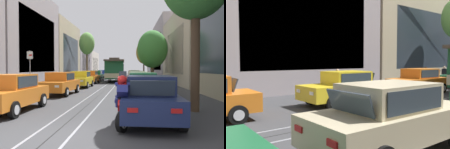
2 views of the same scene
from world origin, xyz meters
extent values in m
plane|color=#38383A|center=(0.00, 26.20, 0.00)|extent=(163.73, 163.73, 0.00)
cube|color=gray|center=(-0.53, 30.75, 0.01)|extent=(0.08, 73.49, 0.01)
cube|color=gray|center=(0.53, 30.75, 0.01)|extent=(0.08, 73.49, 0.01)
cube|color=black|center=(0.00, 30.75, 0.00)|extent=(0.03, 73.49, 0.01)
cube|color=gray|center=(-9.49, 17.65, 5.00)|extent=(4.54, 12.80, 10.01)
cube|color=#2D3842|center=(-7.24, 17.65, 4.50)|extent=(0.04, 9.17, 6.00)
cube|color=tan|center=(-9.29, 30.75, 4.58)|extent=(4.13, 12.80, 9.16)
cube|color=#2D3842|center=(-7.24, 30.75, 4.12)|extent=(0.04, 9.17, 5.50)
cube|color=gray|center=(-9.28, 43.84, 4.00)|extent=(4.13, 12.80, 8.01)
cube|color=#2D3842|center=(-7.24, 43.84, 3.60)|extent=(0.04, 9.17, 4.80)
cube|color=beige|center=(-9.40, 56.94, 3.19)|extent=(4.36, 12.80, 6.38)
cube|color=#2D3842|center=(-7.24, 56.94, 2.87)|extent=(0.04, 9.17, 3.83)
cube|color=#BCAD93|center=(9.55, 22.56, 4.17)|extent=(4.66, 16.07, 8.34)
cube|color=#2D3842|center=(7.24, 22.56, 3.75)|extent=(0.04, 11.46, 5.00)
cube|color=gray|center=(9.83, 38.93, 5.38)|extent=(5.23, 16.07, 10.75)
cube|color=#2D3842|center=(7.24, 38.93, 4.84)|extent=(0.04, 11.46, 6.45)
cube|color=gray|center=(9.41, 55.31, 4.01)|extent=(4.37, 16.07, 8.01)
cube|color=#2D3842|center=(7.24, 55.31, 3.61)|extent=(0.04, 11.46, 4.81)
cube|color=orange|center=(-2.97, 3.60, 0.65)|extent=(1.86, 4.33, 0.66)
cube|color=orange|center=(-2.96, 3.75, 1.28)|extent=(1.51, 2.08, 0.60)
cube|color=#2D3842|center=(-2.98, 2.92, 1.26)|extent=(1.33, 0.24, 0.47)
cube|color=#2D3842|center=(-2.95, 4.94, 1.26)|extent=(1.30, 0.22, 0.45)
cube|color=#2D3842|center=(-2.22, 3.74, 1.28)|extent=(0.06, 1.81, 0.47)
cube|color=#B21414|center=(-2.38, 5.76, 0.75)|extent=(0.28, 0.04, 0.12)
cube|color=#B21414|center=(-3.49, 5.77, 0.75)|extent=(0.28, 0.04, 0.12)
cylinder|color=black|center=(-2.11, 2.26, 0.32)|extent=(0.21, 0.64, 0.64)
cylinder|color=silver|center=(-2.00, 2.26, 0.32)|extent=(0.02, 0.35, 0.35)
cylinder|color=black|center=(-2.07, 4.93, 0.32)|extent=(0.21, 0.64, 0.64)
cylinder|color=silver|center=(-1.96, 4.92, 0.32)|extent=(0.02, 0.35, 0.35)
cylinder|color=black|center=(-3.83, 4.95, 0.32)|extent=(0.21, 0.64, 0.64)
cylinder|color=silver|center=(-3.94, 4.95, 0.32)|extent=(0.02, 0.35, 0.35)
cube|color=orange|center=(-2.80, 10.10, 0.65)|extent=(1.95, 4.36, 0.66)
cube|color=orange|center=(-2.80, 10.25, 1.28)|extent=(1.55, 2.11, 0.60)
cube|color=#2D3842|center=(-2.83, 9.42, 1.26)|extent=(1.34, 0.27, 0.47)
cube|color=#2D3842|center=(-2.76, 11.43, 1.26)|extent=(1.30, 0.24, 0.45)
cube|color=#2D3842|center=(-2.05, 10.23, 1.28)|extent=(0.09, 1.81, 0.47)
cube|color=#2D3842|center=(-3.55, 10.28, 1.28)|extent=(0.09, 1.81, 0.47)
cube|color=white|center=(-2.32, 7.92, 0.75)|extent=(0.28, 0.05, 0.14)
cube|color=#B21414|center=(-2.17, 12.24, 0.75)|extent=(0.28, 0.05, 0.12)
cube|color=white|center=(-3.44, 7.96, 0.75)|extent=(0.28, 0.05, 0.14)
cube|color=#B21414|center=(-3.29, 12.28, 0.75)|extent=(0.28, 0.05, 0.12)
cylinder|color=black|center=(-1.97, 8.74, 0.32)|extent=(0.22, 0.65, 0.64)
cylinder|color=silver|center=(-1.86, 8.74, 0.32)|extent=(0.03, 0.35, 0.35)
cylinder|color=black|center=(-3.73, 8.80, 0.32)|extent=(0.22, 0.65, 0.64)
cylinder|color=silver|center=(-3.84, 8.81, 0.32)|extent=(0.03, 0.35, 0.35)
cylinder|color=black|center=(-1.88, 11.40, 0.32)|extent=(0.22, 0.65, 0.64)
cylinder|color=silver|center=(-1.77, 11.40, 0.32)|extent=(0.03, 0.35, 0.35)
cylinder|color=black|center=(-3.64, 11.47, 0.32)|extent=(0.22, 0.65, 0.64)
cylinder|color=silver|center=(-3.75, 11.47, 0.32)|extent=(0.03, 0.35, 0.35)
cube|color=gold|center=(-2.68, 16.56, 0.65)|extent=(1.84, 4.32, 0.66)
cube|color=gold|center=(-2.68, 16.71, 1.28)|extent=(1.50, 2.08, 0.60)
cube|color=#2D3842|center=(-2.69, 15.87, 1.26)|extent=(1.33, 0.23, 0.47)
cube|color=#2D3842|center=(-2.67, 17.89, 1.26)|extent=(1.30, 0.21, 0.45)
cube|color=#2D3842|center=(-1.93, 16.70, 1.28)|extent=(0.05, 1.81, 0.47)
cube|color=#2D3842|center=(-3.43, 16.71, 1.28)|extent=(0.05, 1.81, 0.47)
cube|color=white|center=(-2.15, 14.39, 0.75)|extent=(0.28, 0.04, 0.14)
cube|color=#B21414|center=(-2.11, 18.71, 0.75)|extent=(0.28, 0.04, 0.12)
cube|color=white|center=(-3.26, 14.40, 0.75)|extent=(0.28, 0.04, 0.14)
cube|color=#B21414|center=(-3.22, 18.72, 0.75)|extent=(0.28, 0.04, 0.12)
cylinder|color=black|center=(-1.82, 15.21, 0.32)|extent=(0.21, 0.64, 0.64)
cylinder|color=silver|center=(-1.71, 15.21, 0.32)|extent=(0.02, 0.35, 0.35)
cylinder|color=black|center=(-3.58, 15.23, 0.32)|extent=(0.21, 0.64, 0.64)
cylinder|color=silver|center=(-3.69, 15.23, 0.32)|extent=(0.02, 0.35, 0.35)
cylinder|color=black|center=(-1.79, 17.88, 0.32)|extent=(0.21, 0.64, 0.64)
cylinder|color=silver|center=(-1.68, 17.88, 0.32)|extent=(0.02, 0.35, 0.35)
cylinder|color=black|center=(-3.55, 17.90, 0.32)|extent=(0.21, 0.64, 0.64)
cylinder|color=silver|center=(-3.66, 17.90, 0.32)|extent=(0.02, 0.35, 0.35)
cube|color=orange|center=(-2.82, 22.86, 0.65)|extent=(1.92, 4.35, 0.66)
cube|color=orange|center=(-2.82, 23.01, 1.28)|extent=(1.53, 2.11, 0.60)
cube|color=#2D3842|center=(-2.84, 22.17, 1.26)|extent=(1.34, 0.26, 0.47)
cube|color=#2D3842|center=(-2.78, 24.19, 1.26)|extent=(1.30, 0.23, 0.45)
cube|color=#2D3842|center=(-2.07, 22.99, 1.28)|extent=(0.08, 1.81, 0.47)
cube|color=#2D3842|center=(-3.57, 23.03, 1.28)|extent=(0.08, 1.81, 0.47)
cube|color=white|center=(-2.33, 20.68, 0.75)|extent=(0.28, 0.05, 0.14)
cube|color=#B21414|center=(-2.20, 25.00, 0.75)|extent=(0.28, 0.05, 0.12)
cube|color=white|center=(-3.44, 20.72, 0.75)|extent=(0.28, 0.05, 0.14)
cube|color=#B21414|center=(-3.32, 25.04, 0.75)|extent=(0.28, 0.05, 0.12)
cylinder|color=black|center=(-1.98, 21.50, 0.32)|extent=(0.22, 0.65, 0.64)
cylinder|color=silver|center=(-1.87, 21.50, 0.32)|extent=(0.03, 0.35, 0.35)
cylinder|color=black|center=(-3.74, 21.55, 0.32)|extent=(0.22, 0.65, 0.64)
cylinder|color=silver|center=(-3.85, 21.56, 0.32)|extent=(0.03, 0.35, 0.35)
cylinder|color=black|center=(-1.91, 24.17, 0.32)|extent=(0.22, 0.65, 0.64)
cylinder|color=silver|center=(-1.80, 24.16, 0.32)|extent=(0.03, 0.35, 0.35)
cylinder|color=black|center=(-3.66, 24.22, 0.32)|extent=(0.22, 0.65, 0.64)
cylinder|color=silver|center=(-3.77, 24.22, 0.32)|extent=(0.03, 0.35, 0.35)
cube|color=#1E6038|center=(-2.95, 28.88, 0.65)|extent=(1.86, 4.32, 0.66)
cube|color=#1E6038|center=(-2.95, 29.03, 1.28)|extent=(1.50, 2.08, 0.60)
cube|color=#2D3842|center=(-2.96, 28.19, 1.26)|extent=(1.33, 0.24, 0.47)
cube|color=#2D3842|center=(-2.93, 30.21, 1.26)|extent=(1.30, 0.22, 0.45)
cube|color=#2D3842|center=(-2.20, 29.02, 1.28)|extent=(0.05, 1.81, 0.47)
cube|color=#2D3842|center=(-3.70, 29.04, 1.28)|extent=(0.05, 1.81, 0.47)
cube|color=white|center=(-2.42, 26.71, 0.75)|extent=(0.28, 0.04, 0.14)
cube|color=#B21414|center=(-2.36, 31.03, 0.75)|extent=(0.28, 0.04, 0.12)
cube|color=white|center=(-3.54, 26.72, 0.75)|extent=(0.28, 0.04, 0.14)
cube|color=#B21414|center=(-3.48, 31.04, 0.75)|extent=(0.28, 0.04, 0.12)
cylinder|color=black|center=(-2.09, 27.53, 0.32)|extent=(0.21, 0.64, 0.64)
cylinder|color=silver|center=(-1.98, 27.53, 0.32)|extent=(0.02, 0.35, 0.35)
cylinder|color=black|center=(-3.85, 27.56, 0.32)|extent=(0.21, 0.64, 0.64)
cylinder|color=silver|center=(-3.96, 27.56, 0.32)|extent=(0.02, 0.35, 0.35)
cylinder|color=black|center=(-2.05, 30.20, 0.32)|extent=(0.21, 0.64, 0.64)
cylinder|color=silver|center=(-1.94, 30.20, 0.32)|extent=(0.02, 0.35, 0.35)
cylinder|color=black|center=(-3.81, 30.22, 0.32)|extent=(0.21, 0.64, 0.64)
cylinder|color=silver|center=(-3.92, 30.22, 0.32)|extent=(0.02, 0.35, 0.35)
cube|color=#233D93|center=(-2.70, 35.48, 0.65)|extent=(1.84, 4.32, 0.66)
cube|color=#233D93|center=(-2.70, 35.63, 1.28)|extent=(1.49, 2.08, 0.60)
cube|color=#2D3842|center=(-2.70, 34.79, 1.26)|extent=(1.33, 0.23, 0.47)
cube|color=#2D3842|center=(-2.69, 36.81, 1.26)|extent=(1.30, 0.21, 0.45)
cube|color=#2D3842|center=(-1.95, 35.62, 1.28)|extent=(0.05, 1.81, 0.47)
cube|color=#2D3842|center=(-3.44, 35.63, 1.28)|extent=(0.05, 1.81, 0.47)
cube|color=white|center=(-2.16, 33.31, 0.75)|extent=(0.28, 0.04, 0.14)
cube|color=#B21414|center=(-2.12, 37.63, 0.75)|extent=(0.28, 0.04, 0.12)
cube|color=white|center=(-3.27, 33.32, 0.75)|extent=(0.28, 0.04, 0.14)
cube|color=#B21414|center=(-3.24, 37.64, 0.75)|extent=(0.28, 0.04, 0.12)
cylinder|color=black|center=(-1.83, 34.14, 0.32)|extent=(0.21, 0.64, 0.64)
cylinder|color=silver|center=(-1.72, 34.14, 0.32)|extent=(0.02, 0.35, 0.35)
cylinder|color=black|center=(-3.59, 34.15, 0.32)|extent=(0.21, 0.64, 0.64)
cylinder|color=silver|center=(-3.70, 34.15, 0.32)|extent=(0.02, 0.35, 0.35)
cylinder|color=black|center=(-1.81, 36.80, 0.32)|extent=(0.21, 0.64, 0.64)
cylinder|color=silver|center=(-1.70, 36.80, 0.32)|extent=(0.02, 0.35, 0.35)
cylinder|color=black|center=(-3.57, 36.82, 0.32)|extent=(0.21, 0.64, 0.64)
cylinder|color=silver|center=(-3.68, 36.82, 0.32)|extent=(0.02, 0.35, 0.35)
cube|color=slate|center=(-2.79, 41.61, 0.65)|extent=(1.90, 4.34, 0.66)
cube|color=slate|center=(-2.80, 41.76, 1.28)|extent=(1.52, 2.10, 0.60)
cube|color=#2D3842|center=(-2.78, 40.92, 1.26)|extent=(1.34, 0.25, 0.47)
cube|color=#2D3842|center=(-2.82, 42.94, 1.26)|extent=(1.30, 0.23, 0.45)
cube|color=#2D3842|center=(-2.05, 41.77, 1.28)|extent=(0.07, 1.81, 0.47)
cube|color=#2D3842|center=(-3.54, 41.74, 1.28)|extent=(0.07, 1.81, 0.47)
cube|color=white|center=(-2.18, 39.46, 0.75)|extent=(0.28, 0.05, 0.14)
cube|color=#B21414|center=(-2.28, 43.78, 0.75)|extent=(0.28, 0.05, 0.12)
cube|color=white|center=(-3.30, 39.43, 0.75)|extent=(0.28, 0.05, 0.14)
cube|color=#B21414|center=(-3.40, 43.75, 0.75)|extent=(0.28, 0.05, 0.12)
cylinder|color=black|center=(-1.88, 40.30, 0.32)|extent=(0.21, 0.64, 0.64)
cylinder|color=silver|center=(-1.77, 40.30, 0.32)|extent=(0.03, 0.35, 0.35)
cylinder|color=black|center=(-3.64, 40.25, 0.32)|extent=(0.21, 0.64, 0.64)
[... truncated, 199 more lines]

